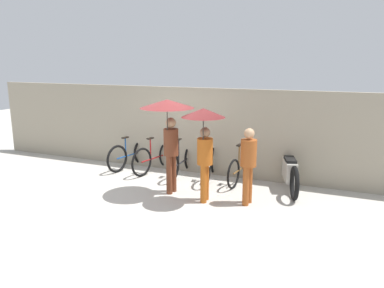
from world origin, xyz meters
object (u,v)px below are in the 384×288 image
(parked_bicycle_1, at_px, (155,157))
(pedestrian_trailing, at_px, (248,161))
(parked_bicycle_2, at_px, (182,161))
(pedestrian_center, at_px, (204,132))
(parked_bicycle_0, at_px, (131,154))
(parked_bicycle_4, at_px, (241,168))
(pedestrian_leading, at_px, (168,118))
(motorcycle, at_px, (289,172))
(parked_bicycle_3, at_px, (211,163))

(parked_bicycle_1, height_order, pedestrian_trailing, pedestrian_trailing)
(pedestrian_trailing, bearing_deg, parked_bicycle_1, -18.26)
(parked_bicycle_2, height_order, pedestrian_center, pedestrian_center)
(pedestrian_trailing, bearing_deg, parked_bicycle_2, -25.44)
(parked_bicycle_0, relative_size, pedestrian_center, 0.87)
(parked_bicycle_4, distance_m, pedestrian_leading, 2.27)
(pedestrian_leading, bearing_deg, pedestrian_trailing, -172.12)
(parked_bicycle_0, height_order, parked_bicycle_1, parked_bicycle_0)
(parked_bicycle_1, height_order, parked_bicycle_4, parked_bicycle_4)
(parked_bicycle_2, xyz_separation_m, pedestrian_trailing, (2.02, -1.28, 0.55))
(parked_bicycle_4, xyz_separation_m, pedestrian_center, (-0.37, -1.55, 1.11))
(parked_bicycle_2, xyz_separation_m, pedestrian_center, (1.18, -1.55, 1.12))
(motorcycle, bearing_deg, parked_bicycle_0, 71.65)
(parked_bicycle_1, distance_m, pedestrian_center, 2.74)
(pedestrian_leading, bearing_deg, parked_bicycle_0, -32.66)
(pedestrian_leading, xyz_separation_m, pedestrian_trailing, (1.72, 0.09, -0.77))
(pedestrian_center, distance_m, pedestrian_trailing, 1.05)
(pedestrian_leading, bearing_deg, motorcycle, -145.73)
(pedestrian_center, relative_size, pedestrian_trailing, 1.25)
(parked_bicycle_2, relative_size, parked_bicycle_3, 1.00)
(parked_bicycle_4, bearing_deg, parked_bicycle_0, 94.83)
(parked_bicycle_0, xyz_separation_m, parked_bicycle_3, (2.32, -0.06, 0.02))
(pedestrian_leading, relative_size, motorcycle, 1.03)
(pedestrian_center, bearing_deg, motorcycle, -140.05)
(parked_bicycle_1, relative_size, pedestrian_leading, 0.86)
(pedestrian_leading, relative_size, pedestrian_trailing, 1.33)
(parked_bicycle_2, relative_size, motorcycle, 0.88)
(parked_bicycle_0, distance_m, motorcycle, 4.22)
(pedestrian_center, bearing_deg, parked_bicycle_2, -58.08)
(parked_bicycle_1, relative_size, motorcycle, 0.89)
(pedestrian_trailing, bearing_deg, pedestrian_leading, 9.81)
(parked_bicycle_1, distance_m, parked_bicycle_4, 2.32)
(parked_bicycle_2, distance_m, motorcycle, 2.67)
(parked_bicycle_0, xyz_separation_m, pedestrian_leading, (1.85, -1.43, 1.30))
(parked_bicycle_3, relative_size, pedestrian_leading, 0.85)
(parked_bicycle_1, bearing_deg, parked_bicycle_3, -79.60)
(parked_bicycle_3, height_order, parked_bicycle_4, parked_bicycle_4)
(pedestrian_leading, bearing_deg, parked_bicycle_2, -72.38)
(parked_bicycle_1, xyz_separation_m, parked_bicycle_2, (0.77, -0.03, -0.02))
(parked_bicycle_0, bearing_deg, pedestrian_center, -109.47)
(parked_bicycle_4, relative_size, pedestrian_leading, 0.80)
(parked_bicycle_4, bearing_deg, parked_bicycle_1, 95.20)
(parked_bicycle_0, distance_m, pedestrian_center, 3.35)
(parked_bicycle_2, height_order, pedestrian_leading, pedestrian_leading)
(parked_bicycle_4, bearing_deg, parked_bicycle_3, 95.73)
(parked_bicycle_3, bearing_deg, pedestrian_center, -176.01)
(parked_bicycle_1, xyz_separation_m, parked_bicycle_3, (1.55, -0.03, 0.01))
(pedestrian_center, xyz_separation_m, motorcycle, (1.49, 1.51, -1.07))
(parked_bicycle_0, bearing_deg, pedestrian_leading, -116.52)
(parked_bicycle_1, bearing_deg, parked_bicycle_4, -79.34)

